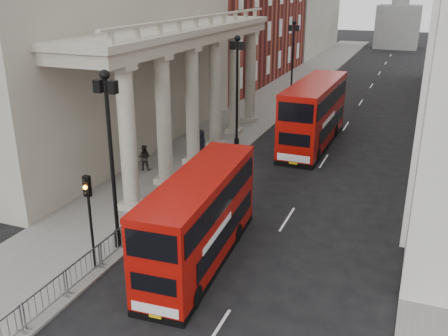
% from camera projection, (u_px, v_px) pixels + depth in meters
% --- Properties ---
extents(ground, '(260.00, 260.00, 0.00)m').
position_uv_depth(ground, '(76.00, 297.00, 19.94)').
color(ground, black).
rests_on(ground, ground).
extents(sidewalk_west, '(6.00, 140.00, 0.12)m').
position_uv_depth(sidewalk_west, '(250.00, 116.00, 47.10)').
color(sidewalk_west, slate).
rests_on(sidewalk_west, ground).
extents(sidewalk_east, '(3.00, 140.00, 0.12)m').
position_uv_depth(sidewalk_east, '(437.00, 134.00, 41.37)').
color(sidewalk_east, slate).
rests_on(sidewalk_east, ground).
extents(kerb, '(0.20, 140.00, 0.14)m').
position_uv_depth(kerb, '(280.00, 119.00, 46.07)').
color(kerb, slate).
rests_on(kerb, ground).
extents(portico_building, '(9.00, 28.00, 12.00)m').
position_uv_depth(portico_building, '(104.00, 66.00, 37.19)').
color(portico_building, gray).
rests_on(portico_building, ground).
extents(lamp_post_south, '(1.05, 0.44, 8.32)m').
position_uv_depth(lamp_post_south, '(111.00, 150.00, 21.93)').
color(lamp_post_south, black).
rests_on(lamp_post_south, sidewalk_west).
extents(lamp_post_mid, '(1.05, 0.44, 8.32)m').
position_uv_depth(lamp_post_mid, '(237.00, 86.00, 35.87)').
color(lamp_post_mid, black).
rests_on(lamp_post_mid, sidewalk_west).
extents(lamp_post_north, '(1.05, 0.44, 8.32)m').
position_uv_depth(lamp_post_north, '(293.00, 57.00, 49.81)').
color(lamp_post_north, black).
rests_on(lamp_post_north, sidewalk_west).
extents(traffic_light, '(0.28, 0.33, 4.30)m').
position_uv_depth(traffic_light, '(89.00, 206.00, 20.77)').
color(traffic_light, black).
rests_on(traffic_light, sidewalk_west).
extents(crowd_barriers, '(0.50, 18.75, 1.10)m').
position_uv_depth(crowd_barriers, '(100.00, 255.00, 21.77)').
color(crowd_barriers, gray).
rests_on(crowd_barriers, sidewalk_west).
extents(bus_near, '(2.88, 9.64, 4.11)m').
position_uv_depth(bus_near, '(200.00, 217.00, 21.91)').
color(bus_near, '#9A0C07').
rests_on(bus_near, ground).
extents(bus_far, '(2.91, 11.42, 4.91)m').
position_uv_depth(bus_far, '(314.00, 113.00, 38.01)').
color(bus_far, '#9B0C07').
rests_on(bus_far, ground).
extents(pedestrian_a, '(0.67, 0.57, 1.58)m').
position_uv_depth(pedestrian_a, '(194.00, 148.00, 35.07)').
color(pedestrian_a, black).
rests_on(pedestrian_a, sidewalk_west).
extents(pedestrian_b, '(0.98, 0.84, 1.73)m').
position_uv_depth(pedestrian_b, '(144.00, 158.00, 33.00)').
color(pedestrian_b, black).
rests_on(pedestrian_b, sidewalk_west).
extents(pedestrian_c, '(1.05, 0.82, 1.89)m').
position_uv_depth(pedestrian_c, '(201.00, 142.00, 35.88)').
color(pedestrian_c, black).
rests_on(pedestrian_c, sidewalk_west).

